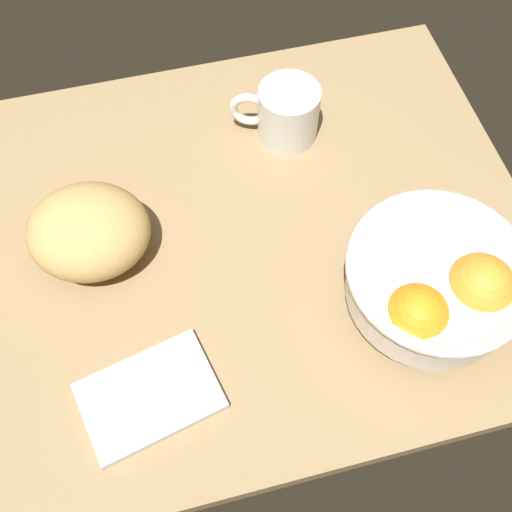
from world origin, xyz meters
TOP-DOWN VIEW (x-y plane):
  - ground_plane at (0.00, 0.00)cm, footprint 83.98×63.37cm
  - fruit_bowl at (-22.89, 15.90)cm, footprint 21.35×21.35cm
  - bread_loaf at (15.38, -1.98)cm, footprint 17.81×16.53cm
  - napkin_folded at (11.84, 18.96)cm, footprint 16.99×13.31cm
  - mug at (-13.53, -15.18)cm, footprint 12.33×8.56cm

SIDE VIEW (x-z plane):
  - ground_plane at x=0.00cm, z-range -3.00..0.00cm
  - napkin_folded at x=11.84cm, z-range 0.00..1.24cm
  - mug at x=-13.53cm, z-range 0.00..8.25cm
  - bread_loaf at x=15.38cm, z-range 0.00..9.43cm
  - fruit_bowl at x=-22.89cm, z-range 0.63..11.88cm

